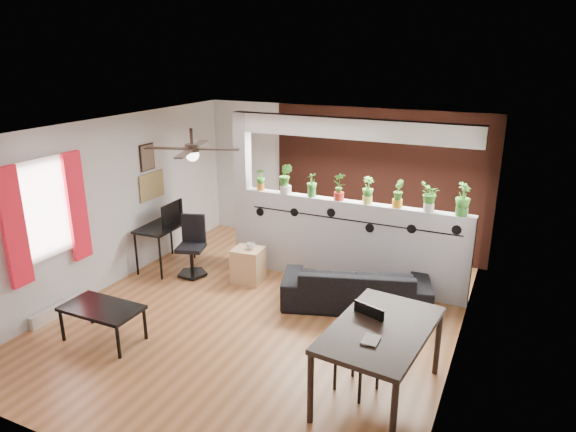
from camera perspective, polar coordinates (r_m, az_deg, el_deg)
The scene contains 29 objects.
room_shell at distance 6.83m, azimuth -3.17°, elevation -1.22°, with size 6.30×7.10×2.90m.
partition_wall at distance 8.05m, azimuth 7.02°, elevation -3.01°, with size 3.60×0.18×1.35m, color #BCBCC1.
ceiling_header at distance 7.60m, azimuth 7.54°, elevation 9.57°, with size 3.60×0.18×0.30m, color white.
pier_column at distance 8.60m, azimuth -4.98°, elevation 2.83°, with size 0.22×0.20×2.60m, color #BCBCC1.
brick_panel at distance 9.21m, azimuth 10.07°, elevation 3.65°, with size 3.90×0.05×2.60m, color #9D412D.
vine_decal at distance 7.83m, azimuth 6.91°, elevation -0.47°, with size 3.31×0.01×0.30m.
window_assembly at distance 7.48m, azimuth -25.36°, elevation 0.41°, with size 0.09×1.30×1.55m.
baseboard_heater at distance 7.97m, azimuth -23.90°, elevation -9.37°, with size 0.08×1.00×0.18m, color silver.
corkboard at distance 8.98m, azimuth -14.90°, elevation 3.26°, with size 0.03×0.60×0.45m, color olive.
framed_art at distance 8.83m, azimuth -15.38°, elevation 6.32°, with size 0.03×0.34×0.44m.
ceiling_fan at distance 6.74m, azimuth -10.60°, elevation 7.16°, with size 1.19×1.19×0.43m.
potted_plant_0 at distance 8.39m, azimuth -3.06°, elevation 4.16°, with size 0.22×0.21×0.36m.
potted_plant_1 at distance 8.17m, azimuth -0.27°, elevation 4.30°, with size 0.28×0.23×0.49m.
potted_plant_2 at distance 8.01m, azimuth 2.66°, elevation 3.59°, with size 0.20×0.22×0.38m.
potted_plant_3 at distance 7.85m, azimuth 5.71°, elevation 3.41°, with size 0.28×0.27×0.43m.
potted_plant_4 at distance 7.72m, azimuth 8.86°, elevation 2.93°, with size 0.26×0.26×0.41m.
potted_plant_5 at distance 7.61m, azimuth 12.12°, elevation 2.53°, with size 0.22×0.25×0.41m.
potted_plant_6 at distance 7.53m, azimuth 15.46°, elevation 2.14°, with size 0.19×0.23×0.42m.
potted_plant_7 at distance 7.46m, azimuth 18.88°, elevation 1.87°, with size 0.28×0.31×0.47m.
sofa at distance 7.52m, azimuth 7.55°, elevation -7.79°, with size 2.00×0.79×0.58m, color black.
cube_shelf at distance 8.21m, azimuth -4.45°, elevation -5.47°, with size 0.46×0.41×0.56m, color tan.
cup at distance 8.06m, azimuth -4.20°, elevation -3.36°, with size 0.13×0.13×0.10m, color gray.
computer_desk at distance 8.86m, azimuth -13.55°, elevation -1.30°, with size 0.60×1.08×0.76m.
monitor at distance 8.92m, azimuth -13.03°, elevation -0.01°, with size 0.05×0.33×0.19m, color black.
office_chair at distance 8.53m, azimuth -10.59°, elevation -3.71°, with size 0.52×0.52×0.98m.
dining_table at distance 5.52m, azimuth 10.24°, elevation -12.84°, with size 1.08×1.62×0.84m.
book at distance 5.24m, azimuth 8.33°, elevation -13.28°, with size 0.16×0.22×0.02m, color gray.
folding_chair at distance 5.73m, azimuth 8.31°, elevation -13.54°, with size 0.49×0.49×0.97m.
coffee_table at distance 6.98m, azimuth -19.99°, elevation -9.81°, with size 1.01×0.56×0.47m.
Camera 1 is at (3.08, -5.67, 3.56)m, focal length 32.00 mm.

